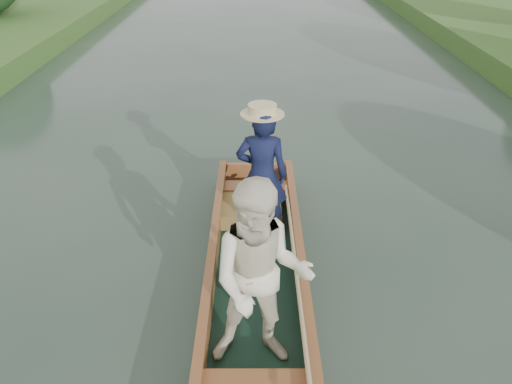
{
  "coord_description": "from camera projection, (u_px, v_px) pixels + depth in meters",
  "views": [
    {
      "loc": [
        -0.01,
        -4.5,
        3.85
      ],
      "look_at": [
        0.0,
        0.6,
        0.95
      ],
      "focal_mm": 35.0,
      "sensor_mm": 36.0,
      "label": 1
    }
  ],
  "objects": [
    {
      "name": "ground",
      "position": [
        256.0,
        288.0,
        5.81
      ],
      "size": [
        120.0,
        120.0,
        0.0
      ],
      "primitive_type": "plane",
      "color": "#283D30",
      "rests_on": "ground"
    },
    {
      "name": "punt",
      "position": [
        259.0,
        249.0,
        5.27
      ],
      "size": [
        1.12,
        5.0,
        1.99
      ],
      "color": "black",
      "rests_on": "ground"
    }
  ]
}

